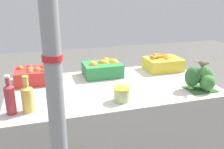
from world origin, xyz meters
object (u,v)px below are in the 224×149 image
at_px(orange_crate, 103,68).
at_px(carrot_crate, 163,63).
at_px(sparrow_bird, 203,63).
at_px(broccoli_pile, 199,78).
at_px(juice_bottle_golden, 27,97).
at_px(apple_crate, 36,74).
at_px(juice_bottle_ruby, 10,98).
at_px(support_pole, 54,81).
at_px(pickle_jar, 122,94).

xyz_separation_m(orange_crate, carrot_crate, (0.62, -0.00, -0.01)).
bearing_deg(sparrow_bird, orange_crate, -147.06).
xyz_separation_m(orange_crate, broccoli_pile, (0.64, -0.57, 0.03)).
xyz_separation_m(carrot_crate, juice_bottle_golden, (-1.28, -0.57, 0.04)).
xyz_separation_m(orange_crate, sparrow_bird, (0.67, -0.56, 0.15)).
height_order(apple_crate, juice_bottle_ruby, juice_bottle_ruby).
distance_m(juice_bottle_ruby, juice_bottle_golden, 0.11).
bearing_deg(orange_crate, juice_bottle_ruby, -143.30).
bearing_deg(broccoli_pile, juice_bottle_golden, -179.78).
height_order(support_pole, orange_crate, support_pole).
bearing_deg(broccoli_pile, pickle_jar, -177.66).
distance_m(pickle_jar, sparrow_bird, 0.70).
bearing_deg(pickle_jar, juice_bottle_ruby, 178.32).
height_order(support_pole, juice_bottle_ruby, support_pole).
relative_size(apple_crate, broccoli_pile, 1.44).
distance_m(broccoli_pile, juice_bottle_ruby, 1.41).
relative_size(apple_crate, juice_bottle_golden, 1.39).
relative_size(juice_bottle_golden, pickle_jar, 2.05).
distance_m(apple_crate, pickle_jar, 0.83).
bearing_deg(support_pole, pickle_jar, 41.22).
bearing_deg(orange_crate, pickle_jar, -91.62).
distance_m(support_pole, broccoli_pile, 1.26).
relative_size(apple_crate, orange_crate, 1.00).
distance_m(broccoli_pile, juice_bottle_golden, 1.30).
xyz_separation_m(support_pole, juice_bottle_golden, (-0.16, 0.45, -0.26)).
xyz_separation_m(apple_crate, pickle_jar, (0.58, -0.59, -0.02)).
height_order(apple_crate, orange_crate, same).
relative_size(support_pole, pickle_jar, 19.25).
relative_size(carrot_crate, juice_bottle_golden, 1.39).
bearing_deg(juice_bottle_golden, pickle_jar, -1.96).
bearing_deg(apple_crate, carrot_crate, 0.10).
distance_m(support_pole, pickle_jar, 0.72).
height_order(support_pole, juice_bottle_golden, support_pole).
relative_size(carrot_crate, broccoli_pile, 1.44).
bearing_deg(carrot_crate, pickle_jar, -137.34).
bearing_deg(juice_bottle_golden, apple_crate, 83.91).
xyz_separation_m(orange_crate, juice_bottle_golden, (-0.66, -0.57, 0.03)).
height_order(carrot_crate, juice_bottle_ruby, juice_bottle_ruby).
height_order(orange_crate, juice_bottle_golden, juice_bottle_golden).
relative_size(juice_bottle_ruby, juice_bottle_golden, 1.06).
bearing_deg(support_pole, carrot_crate, 42.04).
xyz_separation_m(carrot_crate, pickle_jar, (-0.64, -0.59, -0.01)).
relative_size(orange_crate, juice_bottle_ruby, 1.31).
height_order(apple_crate, pickle_jar, apple_crate).
relative_size(broccoli_pile, sparrow_bird, 1.80).
bearing_deg(carrot_crate, support_pole, -137.96).
height_order(support_pole, broccoli_pile, support_pole).
bearing_deg(apple_crate, support_pole, -84.65).
bearing_deg(juice_bottle_golden, juice_bottle_ruby, 180.00).
xyz_separation_m(broccoli_pile, juice_bottle_ruby, (-1.41, -0.00, 0.01)).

